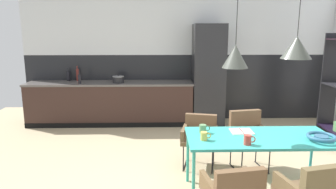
{
  "coord_description": "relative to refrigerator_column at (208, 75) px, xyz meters",
  "views": [
    {
      "loc": [
        -0.46,
        -3.26,
        1.92
      ],
      "look_at": [
        -0.35,
        1.07,
        1.02
      ],
      "focal_mm": 32.7,
      "sensor_mm": 36.0,
      "label": 1
    }
  ],
  "objects": [
    {
      "name": "fruit_bowl",
      "position": [
        0.79,
        -3.09,
        -0.26
      ],
      "size": [
        0.32,
        0.32,
        0.07
      ],
      "color": "#33607F",
      "rests_on": "dining_table"
    },
    {
      "name": "open_book",
      "position": [
        -0.01,
        -2.77,
        -0.3
      ],
      "size": [
        0.26,
        0.24,
        0.02
      ],
      "color": "white",
      "rests_on": "dining_table"
    },
    {
      "name": "dining_table",
      "position": [
        0.16,
        -2.93,
        -0.35
      ],
      "size": [
        1.68,
        0.76,
        0.73
      ],
      "color": "teal",
      "rests_on": "ground"
    },
    {
      "name": "kitchen_counter",
      "position": [
        -2.03,
        -0.0,
        -0.59
      ],
      "size": [
        3.42,
        0.63,
        0.88
      ],
      "color": "#34211C",
      "rests_on": "ground"
    },
    {
      "name": "armchair_far_side",
      "position": [
        0.24,
        -2.18,
        -0.51
      ],
      "size": [
        0.55,
        0.54,
        0.81
      ],
      "rotation": [
        0.0,
        0.0,
        3.31
      ],
      "color": "brown",
      "rests_on": "ground"
    },
    {
      "name": "cooking_pot",
      "position": [
        -1.85,
        -0.07,
        -0.08
      ],
      "size": [
        0.23,
        0.23,
        0.16
      ],
      "color": "black",
      "rests_on": "kitchen_counter"
    },
    {
      "name": "armchair_facing_counter",
      "position": [
        -0.43,
        -2.08,
        -0.55
      ],
      "size": [
        0.57,
        0.56,
        0.73
      ],
      "rotation": [
        0.0,
        0.0,
        2.92
      ],
      "color": "brown",
      "rests_on": "ground"
    },
    {
      "name": "bottle_oil_tall",
      "position": [
        -2.61,
        -0.16,
        -0.05
      ],
      "size": [
        0.06,
        0.06,
        0.27
      ],
      "color": "black",
      "rests_on": "kitchen_counter"
    },
    {
      "name": "bottle_vinegar_dark",
      "position": [
        -2.94,
        0.2,
        -0.04
      ],
      "size": [
        0.07,
        0.07,
        0.27
      ],
      "color": "black",
      "rests_on": "kitchen_counter"
    },
    {
      "name": "back_wall_splashback_dark",
      "position": [
        -0.53,
        0.36,
        -0.32
      ],
      "size": [
        6.69,
        0.12,
        1.42
      ],
      "primitive_type": "cube",
      "color": "black",
      "rests_on": "ground"
    },
    {
      "name": "mug_wide_latte",
      "position": [
        -0.06,
        -3.19,
        -0.25
      ],
      "size": [
        0.13,
        0.08,
        0.11
      ],
      "color": "#B23D33",
      "rests_on": "dining_table"
    },
    {
      "name": "bottle_wine_green",
      "position": [
        -2.75,
        0.21,
        -0.02
      ],
      "size": [
        0.06,
        0.06,
        0.32
      ],
      "color": "maroon",
      "rests_on": "kitchen_counter"
    },
    {
      "name": "mug_dark_espresso",
      "position": [
        -0.51,
        -3.03,
        -0.26
      ],
      "size": [
        0.12,
        0.08,
        0.09
      ],
      "color": "gold",
      "rests_on": "dining_table"
    },
    {
      "name": "back_wall_panel_upper",
      "position": [
        -0.53,
        0.36,
        1.1
      ],
      "size": [
        6.69,
        0.12,
        1.42
      ],
      "primitive_type": "cube",
      "color": "silver",
      "rests_on": "back_wall_splashback_dark"
    },
    {
      "name": "mug_glass_clear",
      "position": [
        -0.48,
        -2.79,
        -0.25
      ],
      "size": [
        0.13,
        0.08,
        0.1
      ],
      "color": "#5B8456",
      "rests_on": "dining_table"
    },
    {
      "name": "pendant_lamp_over_table_near",
      "position": [
        -0.18,
        -2.96,
        0.62
      ],
      "size": [
        0.28,
        0.28,
        1.26
      ],
      "color": "black"
    },
    {
      "name": "pendant_lamp_over_table_far",
      "position": [
        0.49,
        -2.93,
        0.71
      ],
      "size": [
        0.33,
        0.33,
        1.17
      ],
      "color": "black"
    },
    {
      "name": "refrigerator_column",
      "position": [
        0.0,
        0.0,
        0.0
      ],
      "size": [
        0.64,
        0.6,
        2.06
      ],
      "primitive_type": "cube",
      "color": "#232326",
      "rests_on": "ground"
    }
  ]
}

